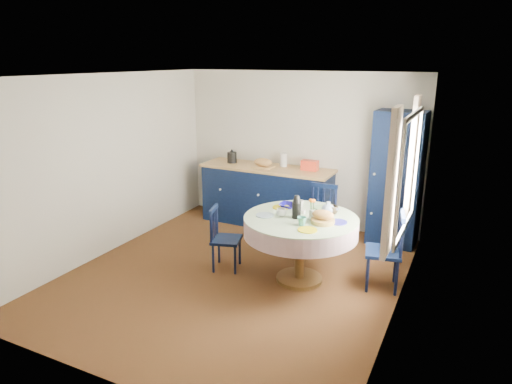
# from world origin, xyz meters

# --- Properties ---
(floor) EXTENTS (4.50, 4.50, 0.00)m
(floor) POSITION_xyz_m (0.00, 0.00, 0.00)
(floor) COLOR black
(floor) RESTS_ON ground
(ceiling) EXTENTS (4.50, 4.50, 0.00)m
(ceiling) POSITION_xyz_m (0.00, 0.00, 2.50)
(ceiling) COLOR white
(ceiling) RESTS_ON wall_back
(wall_back) EXTENTS (4.00, 0.02, 2.50)m
(wall_back) POSITION_xyz_m (0.00, 2.25, 1.25)
(wall_back) COLOR beige
(wall_back) RESTS_ON floor
(wall_left) EXTENTS (0.02, 4.50, 2.50)m
(wall_left) POSITION_xyz_m (-2.00, 0.00, 1.25)
(wall_left) COLOR beige
(wall_left) RESTS_ON floor
(wall_right) EXTENTS (0.02, 4.50, 2.50)m
(wall_right) POSITION_xyz_m (2.00, 0.00, 1.25)
(wall_right) COLOR beige
(wall_right) RESTS_ON floor
(window) EXTENTS (0.10, 1.74, 1.45)m
(window) POSITION_xyz_m (1.95, 0.30, 1.52)
(window) COLOR white
(window) RESTS_ON wall_right
(kitchen_counter) EXTENTS (2.20, 0.70, 1.22)m
(kitchen_counter) POSITION_xyz_m (-0.43, 1.93, 0.50)
(kitchen_counter) COLOR black
(kitchen_counter) RESTS_ON floor
(pantry_cabinet) EXTENTS (0.72, 0.53, 1.98)m
(pantry_cabinet) POSITION_xyz_m (1.62, 2.00, 0.99)
(pantry_cabinet) COLOR black
(pantry_cabinet) RESTS_ON floor
(dining_table) EXTENTS (1.39, 1.39, 1.12)m
(dining_table) POSITION_xyz_m (0.81, 0.23, 0.71)
(dining_table) COLOR #543518
(dining_table) RESTS_ON floor
(chair_left) EXTENTS (0.45, 0.47, 0.85)m
(chair_left) POSITION_xyz_m (-0.23, 0.12, 0.43)
(chair_left) COLOR black
(chair_left) RESTS_ON floor
(chair_far) EXTENTS (0.43, 0.41, 0.96)m
(chair_far) POSITION_xyz_m (0.72, 1.26, 0.49)
(chair_far) COLOR black
(chair_far) RESTS_ON floor
(chair_right) EXTENTS (0.49, 0.51, 0.97)m
(chair_right) POSITION_xyz_m (1.80, 0.51, 0.49)
(chair_right) COLOR black
(chair_right) RESTS_ON floor
(mug_a) EXTENTS (0.12, 0.12, 0.09)m
(mug_a) POSITION_xyz_m (0.57, 0.16, 0.89)
(mug_a) COLOR silver
(mug_a) RESTS_ON dining_table
(mug_b) EXTENTS (0.11, 0.11, 0.10)m
(mug_b) POSITION_xyz_m (0.90, -0.03, 0.89)
(mug_b) COLOR #357C70
(mug_b) RESTS_ON dining_table
(mug_c) EXTENTS (0.13, 0.13, 0.10)m
(mug_c) POSITION_xyz_m (1.11, 0.51, 0.89)
(mug_c) COLOR black
(mug_c) RESTS_ON dining_table
(mug_d) EXTENTS (0.11, 0.11, 0.10)m
(mug_d) POSITION_xyz_m (0.66, 0.55, 0.89)
(mug_d) COLOR silver
(mug_d) RESTS_ON dining_table
(cobalt_bowl) EXTENTS (0.23, 0.23, 0.06)m
(cobalt_bowl) POSITION_xyz_m (0.52, 0.50, 0.87)
(cobalt_bowl) COLOR #0C076D
(cobalt_bowl) RESTS_ON dining_table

